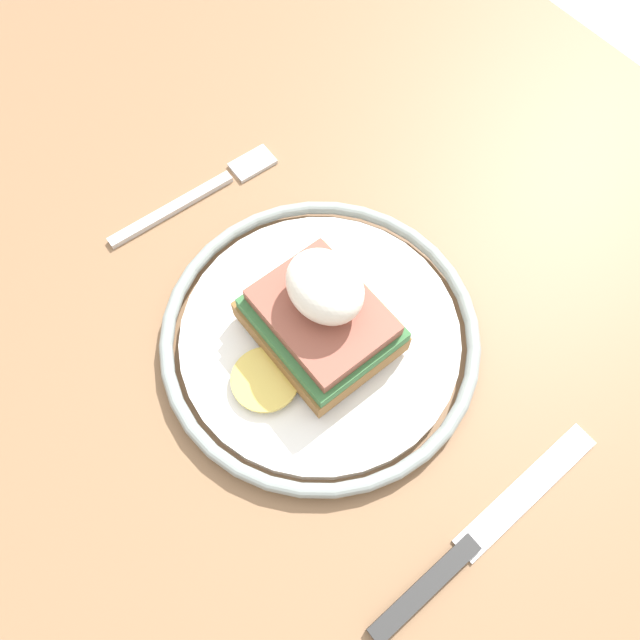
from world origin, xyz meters
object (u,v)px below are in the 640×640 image
Objects in this scene: plate at (320,336)px; sandwich at (321,315)px; knife at (469,546)px; fork at (205,190)px.

plate is 0.04m from sandwich.
knife is at bearing -5.27° from sandwich.
plate is 0.16m from fork.
fork is 0.76× the size of knife.
sandwich is at bearing 174.73° from knife.
plate is 1.55× the size of fork.
sandwich is 0.59× the size of knife.
sandwich reaches higher than knife.
sandwich is at bearing 48.89° from plate.
knife is (0.17, -0.02, -0.01)m from plate.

